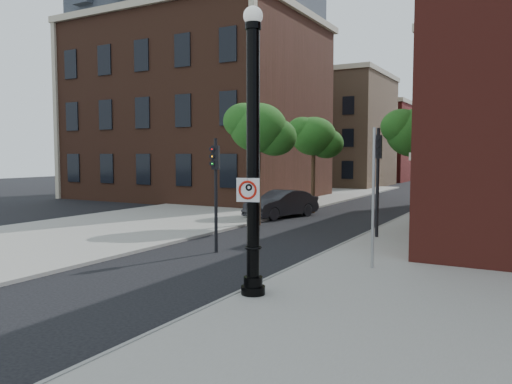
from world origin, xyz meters
The scene contains 16 objects.
ground centered at (0.00, 0.00, 0.00)m, with size 120.00×120.00×0.00m, color black.
sidewalk_right centered at (6.00, 10.00, 0.06)m, with size 8.00×60.00×0.12m, color gray.
sidewalk_left centered at (-9.00, 18.00, 0.06)m, with size 10.00×50.00×0.12m, color gray.
curb_edge centered at (2.05, 10.00, 0.07)m, with size 0.10×60.00×0.14m, color gray.
victorian_building centered at (-16.00, 23.97, 8.74)m, with size 18.60×14.60×17.95m.
bg_building_tan_a centered at (-12.00, 44.00, 6.00)m, with size 12.00×12.00×12.00m, color #826347.
bg_building_red centered at (-12.00, 58.00, 5.00)m, with size 12.00×12.00×10.00m, color maroon.
lamppost centered at (2.47, 0.34, 3.27)m, with size 0.60×0.60×7.08m.
no_parking_sign centered at (2.43, 0.16, 2.72)m, with size 0.57×0.16×0.58m.
parked_car centered at (-4.03, 15.01, 0.77)m, with size 1.62×4.66×1.53m, color #29292D.
traffic_signal_left centered at (-1.60, 4.76, 2.79)m, with size 0.33×0.37×4.14m.
traffic_signal_right centered at (2.74, 10.32, 3.14)m, with size 0.32×0.39×4.65m.
utility_pole centered at (4.22, 4.60, 2.19)m, with size 0.09×0.09×4.37m, color #999999.
street_tree_a centered at (-3.59, 11.64, 4.82)m, with size 3.39×3.06×6.10m.
street_tree_b centered at (-3.24, 17.88, 4.59)m, with size 3.22×2.91×5.81m.
street_tree_c centered at (3.45, 14.26, 4.51)m, with size 3.17×2.86×5.71m.
Camera 1 is at (8.45, -10.18, 3.58)m, focal length 35.00 mm.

